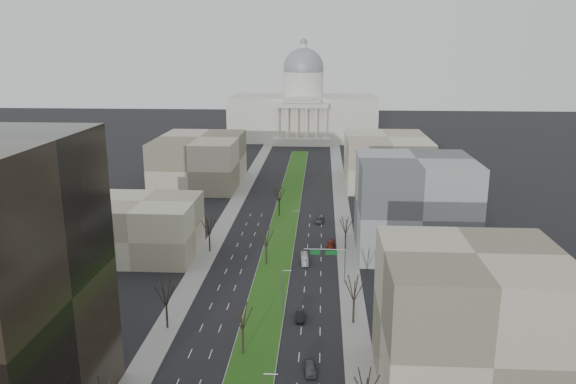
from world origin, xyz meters
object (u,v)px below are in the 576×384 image
at_px(car_grey_near, 310,367).
at_px(box_van, 305,259).
at_px(car_red, 331,244).
at_px(car_grey_far, 319,220).
at_px(car_black, 300,315).

bearing_deg(car_grey_near, box_van, 86.04).
distance_m(car_red, box_van, 13.23).
bearing_deg(car_grey_far, car_grey_near, -86.78).
xyz_separation_m(car_grey_near, car_black, (-2.31, 17.90, -0.02)).
bearing_deg(box_van, car_red, 57.10).
height_order(car_grey_near, car_grey_far, car_grey_near).
xyz_separation_m(car_grey_near, car_red, (4.03, 58.51, -0.13)).
xyz_separation_m(car_black, box_van, (-0.09, 29.06, 0.16)).
bearing_deg(car_grey_far, car_red, -77.48).
bearing_deg(car_black, car_grey_near, -85.12).
height_order(car_red, box_van, box_van).
xyz_separation_m(car_grey_far, box_van, (-3.27, -32.31, 0.22)).
relative_size(car_grey_far, box_van, 0.77).
height_order(car_grey_near, box_van, box_van).
xyz_separation_m(car_grey_near, box_van, (-2.40, 46.96, 0.14)).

